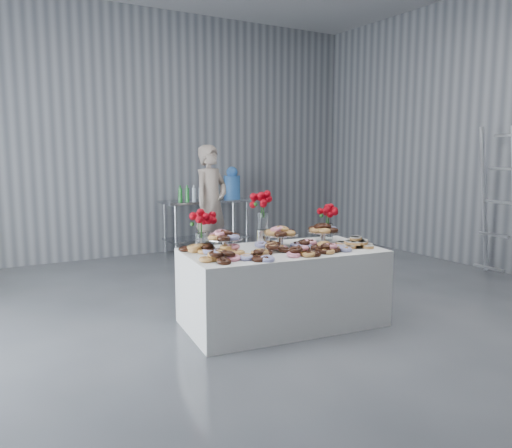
{
  "coord_description": "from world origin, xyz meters",
  "views": [
    {
      "loc": [
        -2.53,
        -3.59,
        1.69
      ],
      "look_at": [
        0.07,
        0.85,
        0.95
      ],
      "focal_mm": 35.0,
      "sensor_mm": 36.0,
      "label": 1
    }
  ],
  "objects_px": {
    "person": "(211,203)",
    "stepladder": "(499,202)",
    "display_table": "(282,287)",
    "water_jug": "(232,184)",
    "prep_table": "(206,216)"
  },
  "relations": [
    {
      "from": "display_table",
      "to": "stepladder",
      "type": "relative_size",
      "value": 0.93
    },
    {
      "from": "display_table",
      "to": "prep_table",
      "type": "bearing_deg",
      "value": 76.79
    },
    {
      "from": "water_jug",
      "to": "person",
      "type": "height_order",
      "value": "person"
    },
    {
      "from": "display_table",
      "to": "water_jug",
      "type": "bearing_deg",
      "value": 69.67
    },
    {
      "from": "water_jug",
      "to": "stepladder",
      "type": "xyz_separation_m",
      "value": [
        2.27,
        -3.52,
        -0.13
      ]
    },
    {
      "from": "person",
      "to": "stepladder",
      "type": "height_order",
      "value": "stepladder"
    },
    {
      "from": "water_jug",
      "to": "display_table",
      "type": "bearing_deg",
      "value": -110.33
    },
    {
      "from": "display_table",
      "to": "prep_table",
      "type": "xyz_separation_m",
      "value": [
        0.86,
        3.68,
        0.24
      ]
    },
    {
      "from": "display_table",
      "to": "stepladder",
      "type": "height_order",
      "value": "stepladder"
    },
    {
      "from": "stepladder",
      "to": "person",
      "type": "bearing_deg",
      "value": 136.12
    },
    {
      "from": "prep_table",
      "to": "person",
      "type": "relative_size",
      "value": 0.83
    },
    {
      "from": "prep_table",
      "to": "stepladder",
      "type": "xyz_separation_m",
      "value": [
        2.77,
        -3.52,
        0.4
      ]
    },
    {
      "from": "prep_table",
      "to": "water_jug",
      "type": "xyz_separation_m",
      "value": [
        0.5,
        -0.0,
        0.53
      ]
    },
    {
      "from": "person",
      "to": "stepladder",
      "type": "bearing_deg",
      "value": -67.17
    },
    {
      "from": "prep_table",
      "to": "stepladder",
      "type": "distance_m",
      "value": 4.5
    }
  ]
}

